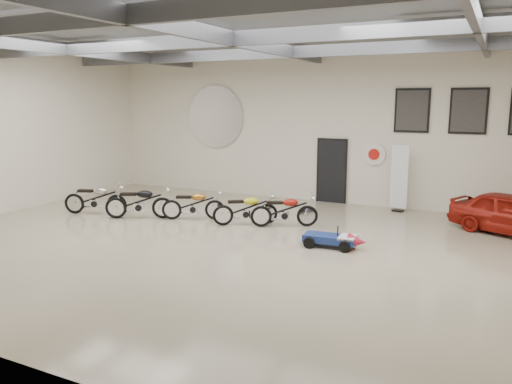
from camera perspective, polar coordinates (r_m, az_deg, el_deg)
The scene contains 16 objects.
floor at distance 11.98m, azimuth -2.55°, elevation -6.12°, with size 16.00×12.00×0.01m, color tan.
ceiling at distance 11.59m, azimuth -2.76°, elevation 18.30°, with size 16.00×12.00×0.01m, color slate.
back_wall at distance 17.01m, azimuth 7.22°, elevation 7.30°, with size 16.00×0.02×5.00m, color silver.
ceiling_beams at distance 11.55m, azimuth -2.75°, elevation 17.07°, with size 15.80×11.80×0.32m, color slate, non-canonical shape.
door at distance 16.95m, azimuth 8.65°, elevation 2.33°, with size 0.92×0.08×2.10m, color black.
logo_plaque at distance 18.64m, azimuth -4.64°, elevation 8.55°, with size 2.30×0.06×1.16m, color silver, non-canonical shape.
poster_left at distance 16.22m, azimuth 17.41°, elevation 8.88°, with size 1.05×0.08×1.35m, color black, non-canonical shape.
poster_mid at distance 16.04m, azimuth 23.12°, elevation 8.51°, with size 1.05×0.08×1.35m, color black, non-canonical shape.
oil_sign at distance 16.50m, azimuth 13.36°, elevation 4.22°, with size 0.72×0.10×0.72m, color white, non-canonical shape.
banner_stand at distance 15.98m, azimuth 16.07°, elevation 1.37°, with size 0.54×0.22×2.01m, color white, non-canonical shape.
motorcycle_silver at distance 15.84m, azimuth -17.91°, elevation -0.66°, with size 1.92×0.59×1.00m, color silver, non-canonical shape.
motorcycle_black at distance 14.91m, azimuth -13.22°, elevation -1.07°, with size 1.95×0.60×1.01m, color silver, non-canonical shape.
motorcycle_gold at distance 14.51m, azimuth -7.19°, elevation -1.35°, with size 1.79×0.55×0.93m, color silver, non-canonical shape.
motorcycle_yellow at distance 13.81m, azimuth -1.23°, elevation -1.89°, with size 1.77×0.55×0.92m, color silver, non-canonical shape.
motorcycle_red at distance 13.61m, azimuth 3.26°, elevation -2.05°, with size 1.81×0.56×0.94m, color silver, non-canonical shape.
go_kart at distance 11.87m, azimuth 9.04°, elevation -5.04°, with size 1.49×0.67×0.54m, color navy, non-canonical shape.
Camera 1 is at (5.54, -10.05, 3.43)m, focal length 35.00 mm.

